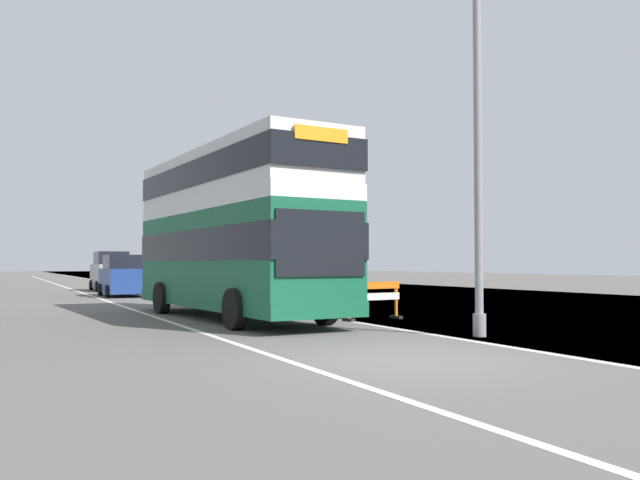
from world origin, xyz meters
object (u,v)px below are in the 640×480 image
roadworks_barrier (373,296)px  car_oncoming_near (124,277)px  lamppost_foreground (478,160)px  double_decker_bus (233,230)px  car_receding_mid (111,272)px

roadworks_barrier → car_oncoming_near: size_ratio=0.49×
lamppost_foreground → car_oncoming_near: lamppost_foreground is taller
double_decker_bus → roadworks_barrier: double_decker_bus is taller
roadworks_barrier → car_oncoming_near: bearing=103.0°
double_decker_bus → car_oncoming_near: (-0.55, 14.81, -1.61)m
double_decker_bus → car_receding_mid: bearing=90.2°
lamppost_foreground → car_oncoming_near: size_ratio=2.13×
roadworks_barrier → car_oncoming_near: (-3.95, 17.05, 0.27)m
car_oncoming_near → car_receding_mid: (0.47, 7.20, 0.13)m
lamppost_foreground → double_decker_bus: bearing=115.3°
roadworks_barrier → car_oncoming_near: 17.50m
car_receding_mid → double_decker_bus: bearing=-89.8°
roadworks_barrier → car_receding_mid: 24.50m
lamppost_foreground → roadworks_barrier: lamppost_foreground is taller
lamppost_foreground → roadworks_barrier: size_ratio=4.36×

